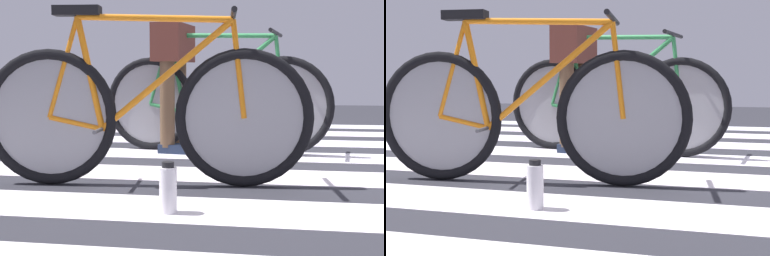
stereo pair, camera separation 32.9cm
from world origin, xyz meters
TOP-DOWN VIEW (x-y plane):
  - ground at (0.00, 0.00)m, footprint 18.00×14.00m
  - crosswalk_markings at (-0.05, -0.01)m, footprint 5.43×5.77m
  - bicycle_1_of_2 at (-0.54, -0.71)m, footprint 1.73×0.52m
  - bicycle_2_of_2 at (-0.33, 0.49)m, footprint 1.73×0.52m
  - cyclist_2_of_2 at (-0.63, 0.53)m, footprint 0.36×0.44m
  - water_bottle at (-0.31, -1.23)m, footprint 0.07×0.07m

SIDE VIEW (x-z plane):
  - ground at x=0.00m, z-range 0.00..0.02m
  - crosswalk_markings at x=-0.05m, z-range 0.02..0.02m
  - water_bottle at x=-0.31m, z-range 0.01..0.23m
  - bicycle_1_of_2 at x=-0.54m, z-range -0.06..0.87m
  - bicycle_2_of_2 at x=-0.33m, z-range -0.06..0.87m
  - cyclist_2_of_2 at x=-0.63m, z-range 0.16..1.12m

